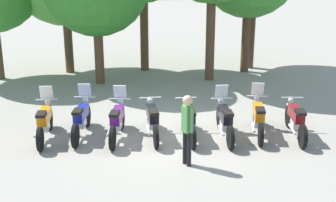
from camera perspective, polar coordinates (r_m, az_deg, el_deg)
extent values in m
plane|color=gray|center=(12.83, 0.33, -4.51)|extent=(80.00, 80.00, 0.00)
cylinder|color=black|center=(13.72, -14.65, -2.18)|extent=(0.14, 0.64, 0.64)
cylinder|color=black|center=(12.29, -15.74, -4.64)|extent=(0.14, 0.64, 0.64)
cube|color=silver|center=(13.61, -14.76, -0.83)|extent=(0.14, 0.37, 0.04)
cube|color=orange|center=(12.93, -15.25, -1.81)|extent=(0.31, 0.96, 0.30)
cube|color=silver|center=(12.98, -15.19, -3.01)|extent=(0.24, 0.41, 0.24)
cube|color=black|center=(12.50, -15.62, -1.61)|extent=(0.26, 0.45, 0.08)
cylinder|color=silver|center=(13.53, -14.81, -1.05)|extent=(0.06, 0.23, 0.64)
cylinder|color=silver|center=(13.35, -14.98, 0.18)|extent=(0.62, 0.07, 0.04)
sphere|color=silver|center=(13.51, -14.86, -0.13)|extent=(0.17, 0.17, 0.16)
cylinder|color=silver|center=(12.75, -16.10, -3.75)|extent=(0.11, 0.70, 0.07)
cube|color=silver|center=(13.35, -15.01, 1.08)|extent=(0.37, 0.15, 0.39)
cylinder|color=black|center=(13.71, -10.12, -1.87)|extent=(0.21, 0.65, 0.64)
cylinder|color=black|center=(12.30, -11.56, -4.30)|extent=(0.21, 0.65, 0.64)
cube|color=silver|center=(13.60, -10.20, -0.53)|extent=(0.18, 0.38, 0.04)
cube|color=navy|center=(12.93, -10.84, -1.49)|extent=(0.43, 0.98, 0.30)
cube|color=silver|center=(12.97, -10.82, -2.69)|extent=(0.29, 0.43, 0.24)
cube|color=black|center=(12.50, -11.28, -1.28)|extent=(0.31, 0.48, 0.08)
cylinder|color=silver|center=(13.53, -10.27, -0.75)|extent=(0.09, 0.23, 0.64)
cylinder|color=silver|center=(13.34, -10.42, 0.50)|extent=(0.62, 0.15, 0.04)
sphere|color=silver|center=(13.50, -10.28, 0.17)|extent=(0.19, 0.19, 0.16)
cylinder|color=silver|center=(12.76, -11.79, -3.40)|extent=(0.19, 0.70, 0.07)
cube|color=silver|center=(13.34, -10.42, 1.39)|extent=(0.38, 0.19, 0.39)
cylinder|color=black|center=(13.40, -5.85, -2.15)|extent=(0.23, 0.65, 0.64)
cylinder|color=black|center=(11.98, -6.97, -4.68)|extent=(0.23, 0.65, 0.64)
cube|color=silver|center=(13.29, -5.90, -0.77)|extent=(0.19, 0.38, 0.04)
cube|color=#59196B|center=(12.61, -6.40, -1.78)|extent=(0.45, 0.98, 0.30)
cube|color=silver|center=(12.66, -6.39, -3.01)|extent=(0.30, 0.44, 0.24)
cube|color=black|center=(12.17, -6.73, -1.57)|extent=(0.32, 0.48, 0.08)
cylinder|color=silver|center=(13.21, -5.95, -1.00)|extent=(0.09, 0.23, 0.64)
cylinder|color=silver|center=(13.02, -6.06, 0.27)|extent=(0.61, 0.16, 0.04)
sphere|color=silver|center=(13.18, -5.95, -0.06)|extent=(0.19, 0.19, 0.16)
cylinder|color=silver|center=(12.43, -7.33, -3.74)|extent=(0.21, 0.70, 0.07)
cube|color=silver|center=(13.02, -6.05, 1.19)|extent=(0.38, 0.20, 0.39)
cylinder|color=black|center=(13.45, -2.29, -1.99)|extent=(0.10, 0.64, 0.64)
cylinder|color=black|center=(12.01, -1.52, -4.47)|extent=(0.10, 0.64, 0.64)
cube|color=silver|center=(13.34, -2.31, -0.61)|extent=(0.12, 0.36, 0.04)
cube|color=black|center=(12.66, -1.97, -1.60)|extent=(0.27, 0.95, 0.30)
cube|color=silver|center=(12.70, -1.93, -2.82)|extent=(0.22, 0.40, 0.24)
cube|color=black|center=(12.22, -1.77, -1.38)|extent=(0.24, 0.44, 0.08)
cylinder|color=silver|center=(13.26, -2.26, -0.84)|extent=(0.05, 0.23, 0.64)
cylinder|color=silver|center=(13.07, -2.24, 0.43)|extent=(0.62, 0.04, 0.04)
sphere|color=silver|center=(13.23, -2.29, 0.10)|extent=(0.16, 0.16, 0.16)
cylinder|color=silver|center=(12.43, -2.51, -3.60)|extent=(0.07, 0.70, 0.07)
cylinder|color=black|center=(13.44, 2.12, -2.01)|extent=(0.13, 0.64, 0.64)
cylinder|color=black|center=(12.01, 3.13, -4.51)|extent=(0.13, 0.64, 0.64)
cube|color=silver|center=(13.33, 2.13, -0.63)|extent=(0.14, 0.37, 0.04)
cube|color=black|center=(12.64, 2.58, -1.63)|extent=(0.30, 0.96, 0.30)
cube|color=silver|center=(12.69, 2.60, -2.85)|extent=(0.24, 0.41, 0.24)
cube|color=black|center=(12.21, 2.87, -1.41)|extent=(0.26, 0.45, 0.08)
cylinder|color=silver|center=(13.25, 2.18, -0.86)|extent=(0.06, 0.23, 0.64)
cylinder|color=silver|center=(13.06, 2.26, 0.41)|extent=(0.62, 0.06, 0.04)
sphere|color=silver|center=(13.22, 2.17, 0.08)|extent=(0.17, 0.17, 0.16)
cylinder|color=silver|center=(12.41, 2.06, -3.62)|extent=(0.10, 0.70, 0.07)
cylinder|color=black|center=(13.46, 6.51, -2.07)|extent=(0.15, 0.65, 0.64)
cylinder|color=black|center=(12.05, 7.84, -4.57)|extent=(0.15, 0.65, 0.64)
cube|color=silver|center=(13.35, 6.56, -0.70)|extent=(0.15, 0.37, 0.04)
cube|color=black|center=(12.68, 7.15, -1.70)|extent=(0.33, 0.97, 0.30)
cube|color=silver|center=(12.72, 7.15, -2.92)|extent=(0.25, 0.42, 0.24)
cube|color=black|center=(12.25, 7.54, -1.48)|extent=(0.27, 0.46, 0.08)
cylinder|color=silver|center=(13.28, 6.63, -0.93)|extent=(0.07, 0.23, 0.64)
cylinder|color=silver|center=(13.09, 6.75, 0.34)|extent=(0.62, 0.08, 0.04)
sphere|color=silver|center=(13.25, 6.63, 0.01)|extent=(0.17, 0.17, 0.16)
cylinder|color=silver|center=(12.44, 6.68, -3.69)|extent=(0.12, 0.70, 0.07)
cube|color=silver|center=(13.09, 6.73, 1.25)|extent=(0.37, 0.16, 0.39)
cylinder|color=black|center=(13.83, 10.92, -1.74)|extent=(0.25, 0.65, 0.64)
cylinder|color=black|center=(12.39, 11.56, -4.13)|extent=(0.25, 0.65, 0.64)
cube|color=silver|center=(13.73, 11.00, -0.40)|extent=(0.20, 0.38, 0.04)
cube|color=orange|center=(13.04, 11.29, -1.35)|extent=(0.48, 0.98, 0.30)
cube|color=silver|center=(13.08, 11.24, -2.54)|extent=(0.31, 0.44, 0.24)
cube|color=black|center=(12.60, 11.52, -1.13)|extent=(0.34, 0.48, 0.08)
cylinder|color=silver|center=(13.65, 11.03, -0.62)|extent=(0.10, 0.23, 0.64)
cylinder|color=silver|center=(13.46, 11.15, 0.61)|extent=(0.61, 0.18, 0.04)
sphere|color=silver|center=(13.62, 11.07, 0.29)|extent=(0.19, 0.19, 0.16)
cylinder|color=silver|center=(12.81, 10.64, -3.24)|extent=(0.23, 0.70, 0.07)
cube|color=silver|center=(13.46, 11.18, 1.50)|extent=(0.38, 0.21, 0.39)
cylinder|color=black|center=(13.92, 14.93, -1.91)|extent=(0.21, 0.65, 0.64)
cylinder|color=black|center=(12.52, 16.53, -4.30)|extent=(0.21, 0.65, 0.64)
cube|color=silver|center=(13.81, 15.04, -0.58)|extent=(0.18, 0.37, 0.04)
cube|color=maroon|center=(13.14, 15.76, -1.54)|extent=(0.41, 0.98, 0.30)
cube|color=silver|center=(13.19, 15.72, -2.71)|extent=(0.28, 0.43, 0.24)
cube|color=black|center=(12.72, 16.26, -1.32)|extent=(0.31, 0.47, 0.08)
cylinder|color=silver|center=(13.74, 15.12, -0.80)|extent=(0.09, 0.23, 0.64)
cylinder|color=silver|center=(13.55, 15.32, 0.42)|extent=(0.62, 0.14, 0.04)
sphere|color=silver|center=(13.71, 15.15, 0.11)|extent=(0.18, 0.18, 0.16)
cylinder|color=silver|center=(12.90, 15.32, -3.43)|extent=(0.19, 0.70, 0.07)
cylinder|color=black|center=(11.10, 2.14, -5.81)|extent=(0.15, 0.15, 0.86)
cylinder|color=black|center=(10.97, 2.65, -6.10)|extent=(0.15, 0.15, 0.86)
cube|color=#4C8C47|center=(10.75, 2.44, -2.28)|extent=(0.27, 0.28, 0.65)
cylinder|color=#4C8C47|center=(10.87, 1.96, -1.96)|extent=(0.11, 0.11, 0.61)
cylinder|color=#4C8C47|center=(10.63, 2.94, -2.45)|extent=(0.11, 0.11, 0.61)
sphere|color=#DBAD89|center=(10.60, 2.48, 0.10)|extent=(0.31, 0.31, 0.23)
cylinder|color=brown|center=(20.08, -12.39, 7.35)|extent=(0.36, 0.36, 2.73)
cylinder|color=brown|center=(18.10, -8.65, 6.08)|extent=(0.36, 0.36, 2.51)
cylinder|color=brown|center=(19.98, -2.99, 8.72)|extent=(0.36, 0.36, 3.44)
cylinder|color=brown|center=(18.36, 5.34, 8.36)|extent=(0.36, 0.36, 3.76)
cylinder|color=brown|center=(20.74, 10.35, 8.36)|extent=(0.36, 0.36, 3.13)
cylinder|color=brown|center=(19.99, 9.72, 7.80)|extent=(0.36, 0.36, 2.96)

